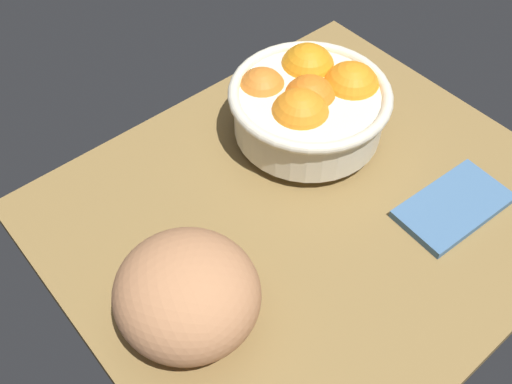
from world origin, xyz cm
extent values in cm
cube|color=olive|center=(0.00, 0.00, -1.50)|extent=(65.96, 56.43, 3.00)
cylinder|color=beige|center=(-8.67, -9.95, 0.83)|extent=(8.63, 8.63, 1.66)
cylinder|color=beige|center=(-8.67, -9.95, 4.99)|extent=(21.32, 21.32, 6.66)
torus|color=beige|center=(-8.67, -9.95, 8.32)|extent=(22.92, 22.92, 1.60)
sphere|color=orange|center=(-5.04, -15.96, 6.59)|extent=(7.25, 7.25, 7.25)
sphere|color=orange|center=(-12.99, -15.00, 6.79)|extent=(8.39, 8.39, 8.39)
sphere|color=orange|center=(-5.26, -8.32, 6.80)|extent=(8.44, 8.44, 8.44)
sphere|color=orange|center=(-14.72, -7.90, 6.80)|extent=(8.45, 8.45, 8.45)
sphere|color=orange|center=(-8.67, -9.95, 6.69)|extent=(7.81, 7.81, 7.81)
ellipsoid|color=#BA7D53|center=(22.11, 3.19, 5.72)|extent=(20.52, 20.79, 11.45)
cube|color=#456C97|center=(-14.18, 12.74, 0.57)|extent=(15.99, 9.40, 1.13)
camera|label=1|loc=(36.60, 31.87, 61.02)|focal=40.44mm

